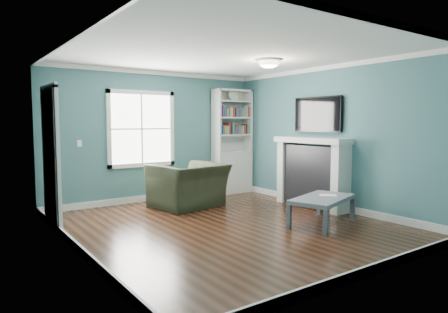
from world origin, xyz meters
TOP-DOWN VIEW (x-y plane):
  - floor at (0.00, 0.00)m, footprint 5.00×5.00m
  - room_walls at (0.00, 0.00)m, footprint 5.00×5.00m
  - trim at (0.00, 0.00)m, footprint 4.50×5.00m
  - window at (-0.30, 2.49)m, footprint 1.40×0.06m
  - bookshelf at (1.77, 2.30)m, footprint 0.90×0.35m
  - fireplace at (2.08, 0.20)m, footprint 0.44×1.58m
  - tv at (2.20, 0.20)m, footprint 0.06×1.10m
  - door at (-2.22, 1.40)m, footprint 0.12×0.98m
  - ceiling_fixture at (0.90, 0.10)m, footprint 0.38×0.38m
  - light_switch at (-1.50, 2.48)m, footprint 0.08×0.01m
  - recliner at (0.19, 1.52)m, footprint 1.36×1.00m
  - coffee_table at (1.25, -0.77)m, footprint 1.31×0.97m
  - paper_sheet at (1.44, -0.72)m, footprint 0.33×0.33m

SIDE VIEW (x-z plane):
  - floor at x=0.00m, z-range 0.00..0.00m
  - coffee_table at x=1.25m, z-range 0.16..0.58m
  - paper_sheet at x=1.44m, z-range 0.42..0.43m
  - recliner at x=0.19m, z-range 0.00..1.09m
  - fireplace at x=2.08m, z-range -0.01..1.29m
  - bookshelf at x=1.77m, z-range -0.23..2.08m
  - door at x=-2.22m, z-range -0.01..2.16m
  - light_switch at x=-1.50m, z-range 1.14..1.26m
  - trim at x=0.00m, z-range -0.06..2.54m
  - window at x=-0.30m, z-range 0.70..2.20m
  - room_walls at x=0.00m, z-range -0.92..4.08m
  - tv at x=2.20m, z-range 1.40..2.05m
  - ceiling_fixture at x=0.90m, z-range 2.47..2.63m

